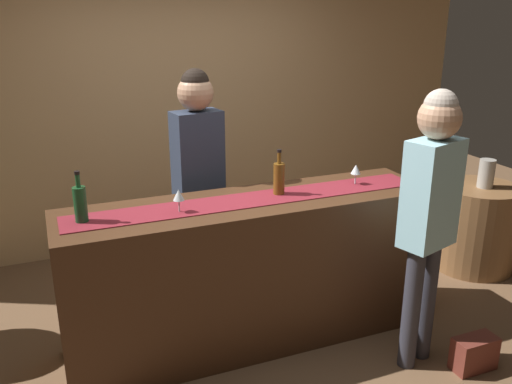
{
  "coord_description": "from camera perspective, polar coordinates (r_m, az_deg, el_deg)",
  "views": [
    {
      "loc": [
        -1.19,
        -3.01,
        2.16
      ],
      "look_at": [
        0.03,
        0.0,
        1.06
      ],
      "focal_mm": 37.98,
      "sensor_mm": 36.0,
      "label": 1
    }
  ],
  "objects": [
    {
      "name": "back_wall",
      "position": [
        5.1,
        -8.54,
        10.5
      ],
      "size": [
        6.0,
        0.12,
        2.9
      ],
      "primitive_type": "cube",
      "color": "tan",
      "rests_on": "ground"
    },
    {
      "name": "bar_counter",
      "position": [
        3.64,
        -0.46,
        -8.36
      ],
      "size": [
        2.45,
        0.6,
        1.01
      ],
      "primitive_type": "cube",
      "color": "#472B19",
      "rests_on": "ground"
    },
    {
      "name": "handbag",
      "position": [
        3.8,
        21.99,
        -15.48
      ],
      "size": [
        0.28,
        0.14,
        0.22
      ],
      "primitive_type": "cube",
      "color": "brown",
      "rests_on": "ground"
    },
    {
      "name": "ground_plane",
      "position": [
        3.89,
        -0.44,
        -14.99
      ],
      "size": [
        10.0,
        10.0,
        0.0
      ],
      "primitive_type": "plane",
      "color": "brown"
    },
    {
      "name": "wine_glass_near_customer",
      "position": [
        3.77,
        10.47,
        2.3
      ],
      "size": [
        0.07,
        0.07,
        0.14
      ],
      "color": "silver",
      "rests_on": "bar_counter"
    },
    {
      "name": "wine_bottle_amber",
      "position": [
        3.51,
        2.43,
        1.49
      ],
      "size": [
        0.07,
        0.07,
        0.3
      ],
      "color": "brown",
      "rests_on": "bar_counter"
    },
    {
      "name": "counter_runner_cloth",
      "position": [
        3.44,
        -0.48,
        -0.81
      ],
      "size": [
        2.33,
        0.28,
        0.01
      ],
      "primitive_type": "cube",
      "color": "maroon",
      "rests_on": "bar_counter"
    },
    {
      "name": "customer_sipping",
      "position": [
        3.33,
        17.89,
        -1.0
      ],
      "size": [
        0.38,
        0.29,
        1.75
      ],
      "rotation": [
        0.0,
        0.0,
        0.3
      ],
      "color": "#33333D",
      "rests_on": "ground"
    },
    {
      "name": "vase_on_side_table",
      "position": [
        4.9,
        23.09,
        1.8
      ],
      "size": [
        0.13,
        0.13,
        0.24
      ],
      "primitive_type": "cylinder",
      "color": "#A8A399",
      "rests_on": "round_side_table"
    },
    {
      "name": "bartender",
      "position": [
        3.88,
        -6.13,
        2.99
      ],
      "size": [
        0.37,
        0.25,
        1.78
      ],
      "rotation": [
        0.0,
        0.0,
        3.29
      ],
      "color": "#26262B",
      "rests_on": "ground"
    },
    {
      "name": "wine_glass_mid_counter",
      "position": [
        3.22,
        -8.15,
        -0.4
      ],
      "size": [
        0.07,
        0.07,
        0.14
      ],
      "color": "silver",
      "rests_on": "bar_counter"
    },
    {
      "name": "wine_bottle_green",
      "position": [
        3.2,
        -18.02,
        -1.16
      ],
      "size": [
        0.07,
        0.07,
        0.3
      ],
      "color": "#194723",
      "rests_on": "bar_counter"
    },
    {
      "name": "round_side_table",
      "position": [
        5.07,
        22.16,
        -3.41
      ],
      "size": [
        0.68,
        0.68,
        0.74
      ],
      "primitive_type": "cylinder",
      "color": "brown",
      "rests_on": "ground"
    }
  ]
}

